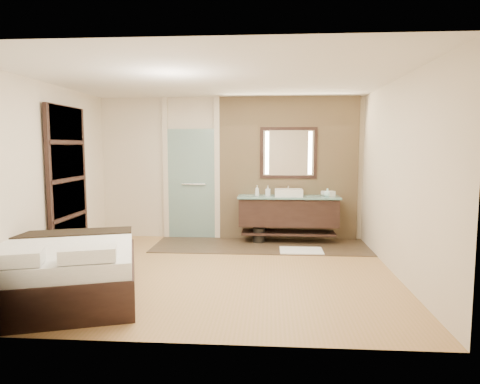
# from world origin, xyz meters

# --- Properties ---
(floor) EXTENTS (5.00, 5.00, 0.00)m
(floor) POSITION_xyz_m (0.00, 0.00, 0.00)
(floor) COLOR #A37C44
(floor) RESTS_ON ground
(tile_strip) EXTENTS (3.80, 1.30, 0.01)m
(tile_strip) POSITION_xyz_m (0.60, 1.60, 0.01)
(tile_strip) COLOR #36291D
(tile_strip) RESTS_ON floor
(stone_wall) EXTENTS (2.60, 0.08, 2.70)m
(stone_wall) POSITION_xyz_m (1.10, 2.21, 1.35)
(stone_wall) COLOR tan
(stone_wall) RESTS_ON floor
(vanity) EXTENTS (1.85, 0.55, 0.88)m
(vanity) POSITION_xyz_m (1.10, 1.92, 0.58)
(vanity) COLOR black
(vanity) RESTS_ON stone_wall
(mirror_unit) EXTENTS (1.06, 0.04, 0.96)m
(mirror_unit) POSITION_xyz_m (1.10, 2.16, 1.65)
(mirror_unit) COLOR black
(mirror_unit) RESTS_ON stone_wall
(frosted_door) EXTENTS (1.10, 0.12, 2.70)m
(frosted_door) POSITION_xyz_m (-0.75, 2.20, 1.14)
(frosted_door) COLOR silver
(frosted_door) RESTS_ON floor
(shoji_partition) EXTENTS (0.06, 1.20, 2.40)m
(shoji_partition) POSITION_xyz_m (-2.43, 0.60, 1.21)
(shoji_partition) COLOR black
(shoji_partition) RESTS_ON floor
(bed) EXTENTS (2.13, 2.38, 0.76)m
(bed) POSITION_xyz_m (-1.65, -1.16, 0.32)
(bed) COLOR black
(bed) RESTS_ON floor
(bath_mat) EXTENTS (0.72, 0.50, 0.02)m
(bath_mat) POSITION_xyz_m (1.30, 1.23, 0.02)
(bath_mat) COLOR white
(bath_mat) RESTS_ON floor
(waste_bin) EXTENTS (0.24, 0.24, 0.28)m
(waste_bin) POSITION_xyz_m (0.56, 1.85, 0.14)
(waste_bin) COLOR black
(waste_bin) RESTS_ON floor
(tissue_box) EXTENTS (0.16, 0.16, 0.10)m
(tissue_box) POSITION_xyz_m (1.86, 1.90, 0.92)
(tissue_box) COLOR silver
(tissue_box) RESTS_ON vanity
(soap_bottle_a) EXTENTS (0.09, 0.09, 0.20)m
(soap_bottle_a) POSITION_xyz_m (0.53, 1.86, 0.96)
(soap_bottle_a) COLOR silver
(soap_bottle_a) RESTS_ON vanity
(soap_bottle_b) EXTENTS (0.09, 0.09, 0.19)m
(soap_bottle_b) POSITION_xyz_m (0.72, 1.95, 0.96)
(soap_bottle_b) COLOR #B2B2B2
(soap_bottle_b) RESTS_ON vanity
(soap_bottle_c) EXTENTS (0.14, 0.14, 0.15)m
(soap_bottle_c) POSITION_xyz_m (1.80, 1.86, 0.94)
(soap_bottle_c) COLOR #BFF0EC
(soap_bottle_c) RESTS_ON vanity
(cup) EXTENTS (0.12, 0.12, 0.09)m
(cup) POSITION_xyz_m (1.76, 2.05, 0.91)
(cup) COLOR silver
(cup) RESTS_ON vanity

